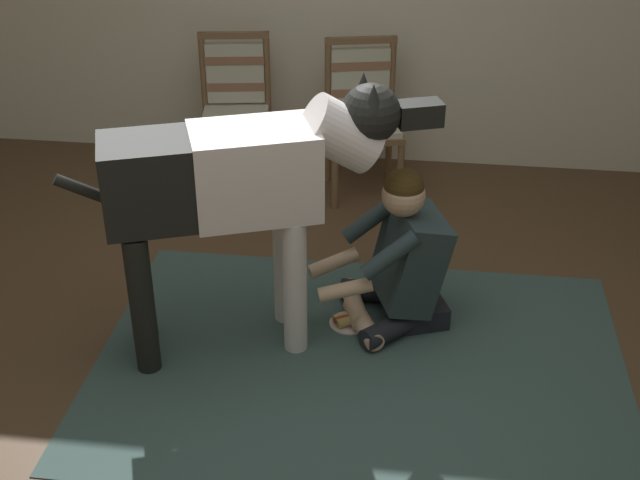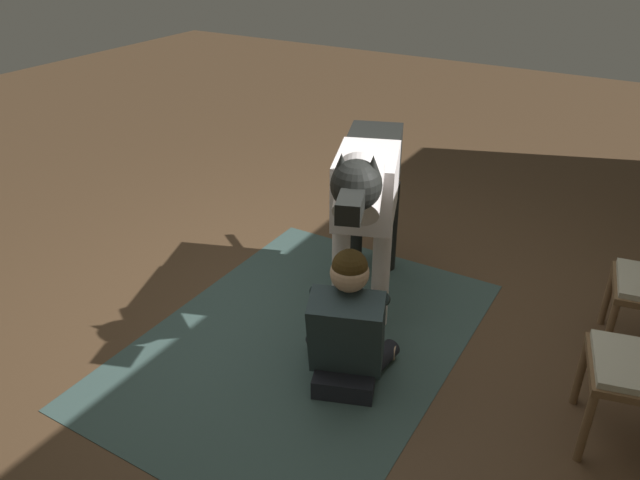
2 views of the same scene
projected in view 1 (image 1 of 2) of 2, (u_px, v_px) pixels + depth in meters
The scene contains 7 objects.
ground_plane at pixel (296, 373), 4.00m from camera, with size 15.73×15.73×0.00m, color #4D3723.
area_rug at pixel (360, 363), 4.06m from camera, with size 2.51×1.81×0.01m, color #374D49.
dining_chair_left_of_pair at pixel (235, 104), 5.54m from camera, with size 0.53×0.53×0.98m.
dining_chair_right_of_pair at pixel (362, 110), 5.45m from camera, with size 0.55×0.55×0.98m.
person_sitting_on_floor at pixel (400, 261), 4.22m from camera, with size 0.74×0.61×0.84m.
large_dog at pixel (242, 183), 3.81m from camera, with size 1.65×0.75×1.30m.
hot_dog_on_plate at pixel (349, 320), 4.33m from camera, with size 0.20×0.20×0.06m.
Camera 1 is at (0.51, -3.11, 2.54)m, focal length 47.77 mm.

